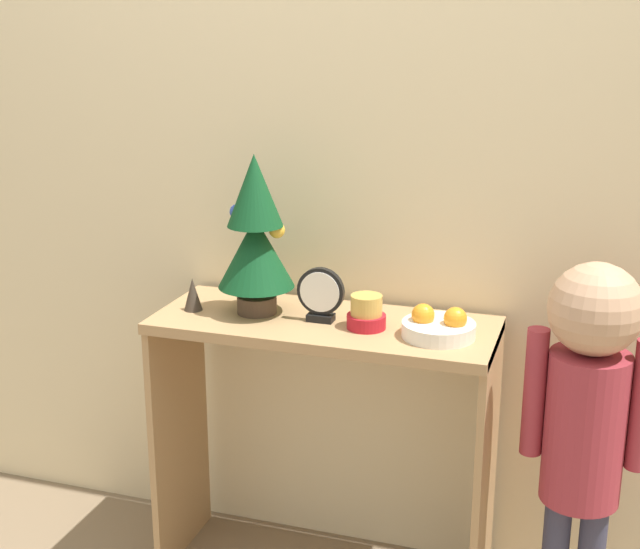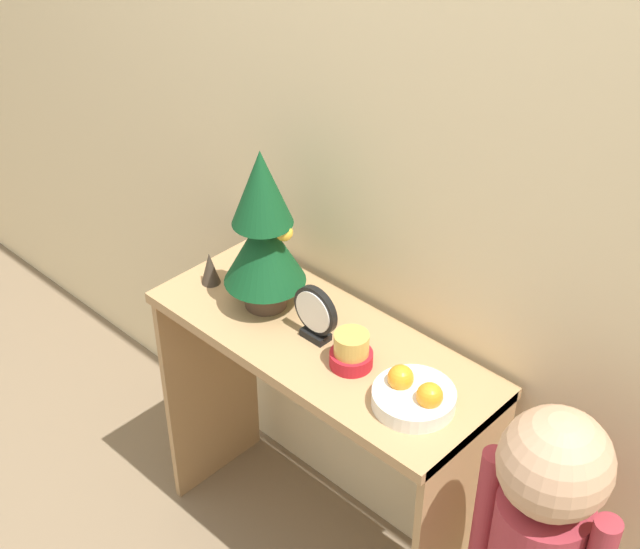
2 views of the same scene
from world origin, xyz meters
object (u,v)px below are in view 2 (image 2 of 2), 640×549
fruit_bowl (414,396)px  figurine (210,268)px  singing_bowl (351,351)px  desk_clock (315,314)px  mini_tree (263,230)px  child_figure (537,548)px

fruit_bowl → figurine: figurine is taller
singing_bowl → desk_clock: size_ratio=0.70×
mini_tree → figurine: bearing=-168.9°
figurine → desk_clock: bearing=3.4°
child_figure → singing_bowl: bearing=173.5°
figurine → child_figure: 1.09m
mini_tree → fruit_bowl: mini_tree is taller
fruit_bowl → singing_bowl: singing_bowl is taller
fruit_bowl → mini_tree: bearing=176.3°
fruit_bowl → singing_bowl: bearing=178.3°
singing_bowl → figurine: 0.50m
desk_clock → fruit_bowl: bearing=-3.5°
mini_tree → figurine: size_ratio=4.78×
singing_bowl → figurine: figurine is taller
desk_clock → singing_bowl: bearing=-6.2°
mini_tree → figurine: (-0.18, -0.04, -0.18)m
mini_tree → singing_bowl: bearing=-4.8°
mini_tree → desk_clock: (0.19, -0.01, -0.15)m
mini_tree → singing_bowl: 0.37m
figurine → mini_tree: bearing=11.1°
mini_tree → desk_clock: bearing=-3.9°
fruit_bowl → child_figure: child_figure is taller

